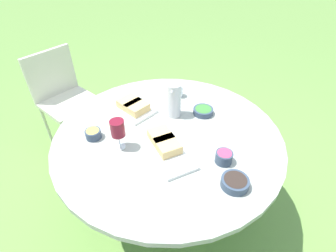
{
  "coord_description": "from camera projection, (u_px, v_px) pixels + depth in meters",
  "views": [
    {
      "loc": [
        1.15,
        0.38,
        1.78
      ],
      "look_at": [
        0.0,
        0.0,
        0.8
      ],
      "focal_mm": 28.0,
      "sensor_mm": 36.0,
      "label": 1
    }
  ],
  "objects": [
    {
      "name": "bowl_salad",
      "position": [
        203.0,
        111.0,
        1.74
      ],
      "size": [
        0.13,
        0.13,
        0.04
      ],
      "color": "#334256",
      "rests_on": "dining_table"
    },
    {
      "name": "dining_table",
      "position": [
        168.0,
        146.0,
        1.65
      ],
      "size": [
        1.37,
        1.37,
        0.74
      ],
      "color": "#4C4C51",
      "rests_on": "ground_plane"
    },
    {
      "name": "chair_near_left",
      "position": [
        63.0,
        93.0,
        2.36
      ],
      "size": [
        0.57,
        0.56,
        0.89
      ],
      "color": "beige",
      "rests_on": "ground_plane"
    },
    {
      "name": "ground_plane",
      "position": [
        168.0,
        205.0,
        2.05
      ],
      "size": [
        40.0,
        40.0,
        0.0
      ],
      "primitive_type": "plane",
      "color": "#668E42"
    },
    {
      "name": "bowl_fries",
      "position": [
        93.0,
        134.0,
        1.54
      ],
      "size": [
        0.09,
        0.09,
        0.05
      ],
      "color": "#334256",
      "rests_on": "dining_table"
    },
    {
      "name": "wine_glass",
      "position": [
        118.0,
        129.0,
        1.42
      ],
      "size": [
        0.08,
        0.08,
        0.19
      ],
      "color": "silver",
      "rests_on": "dining_table"
    },
    {
      "name": "bowl_dip_red",
      "position": [
        224.0,
        157.0,
        1.39
      ],
      "size": [
        0.09,
        0.09,
        0.07
      ],
      "color": "#334256",
      "rests_on": "dining_table"
    },
    {
      "name": "cup_water_near",
      "position": [
        178.0,
        91.0,
        1.89
      ],
      "size": [
        0.07,
        0.07,
        0.09
      ],
      "color": "silver",
      "rests_on": "dining_table"
    },
    {
      "name": "water_pitcher",
      "position": [
        174.0,
        100.0,
        1.67
      ],
      "size": [
        0.1,
        0.09,
        0.23
      ],
      "color": "silver",
      "rests_on": "dining_table"
    },
    {
      "name": "platter_bread_main",
      "position": [
        132.0,
        106.0,
        1.76
      ],
      "size": [
        0.33,
        0.4,
        0.07
      ],
      "color": "white",
      "rests_on": "dining_table"
    },
    {
      "name": "platter_charcuterie",
      "position": [
        166.0,
        145.0,
        1.46
      ],
      "size": [
        0.4,
        0.4,
        0.07
      ],
      "color": "white",
      "rests_on": "dining_table"
    },
    {
      "name": "bowl_olives",
      "position": [
        235.0,
        182.0,
        1.27
      ],
      "size": [
        0.14,
        0.14,
        0.05
      ],
      "color": "#334256",
      "rests_on": "dining_table"
    }
  ]
}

